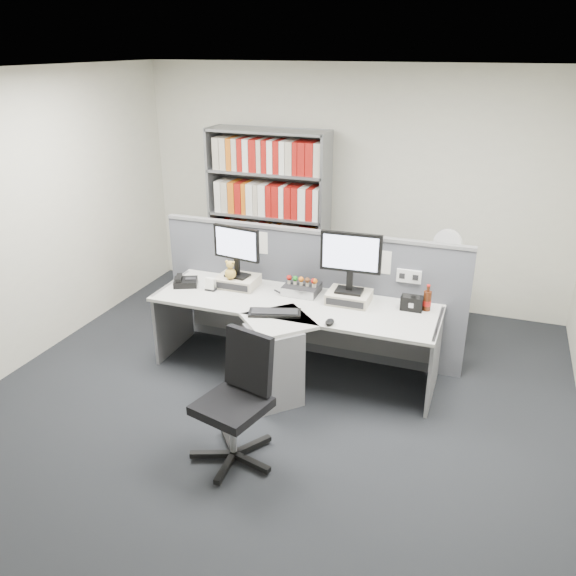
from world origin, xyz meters
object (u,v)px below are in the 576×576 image
at_px(desk, 286,338).
at_px(shelving_unit, 269,218).
at_px(cola_bottle, 427,301).
at_px(office_chair, 238,396).
at_px(filing_cabinet, 441,307).
at_px(desk_phone, 185,282).
at_px(desk_fan, 448,247).
at_px(speaker, 412,303).
at_px(monitor_right, 351,257).
at_px(keyboard, 275,313).
at_px(desk_calendar, 211,285).
at_px(monitor_left, 236,247).
at_px(desktop_pc, 302,289).
at_px(mouse, 330,322).

xyz_separation_m(desk, shelving_unit, (-0.90, 1.85, 0.52)).
bearing_deg(cola_bottle, office_chair, -126.51).
height_order(desk, filing_cabinet, desk).
xyz_separation_m(desk_phone, desk_fan, (2.32, 1.17, 0.25)).
xyz_separation_m(speaker, shelving_unit, (-1.92, 1.44, 0.19)).
bearing_deg(monitor_right, keyboard, -138.69).
height_order(desk_fan, office_chair, desk_fan).
bearing_deg(desk_calendar, desk, -13.62).
bearing_deg(monitor_right, monitor_left, -179.99).
height_order(monitor_left, monitor_right, monitor_right).
height_order(desktop_pc, mouse, desktop_pc).
height_order(keyboard, filing_cabinet, keyboard).
bearing_deg(filing_cabinet, monitor_left, -151.03).
distance_m(speaker, cola_bottle, 0.13).
bearing_deg(monitor_right, desk, -140.42).
bearing_deg(desktop_pc, desk_calendar, -164.36).
distance_m(desk_phone, desk_calendar, 0.29).
bearing_deg(cola_bottle, desk_fan, 86.78).
relative_size(mouse, desk_phone, 0.41).
relative_size(desk, desk_phone, 9.15).
distance_m(desk, keyboard, 0.30).
xyz_separation_m(desk_calendar, filing_cabinet, (2.03, 1.20, -0.42)).
relative_size(monitor_right, office_chair, 0.58).
relative_size(desk, monitor_right, 4.70).
height_order(desk_phone, desk_calendar, desk_calendar).
height_order(desktop_pc, cola_bottle, cola_bottle).
distance_m(desk_calendar, office_chair, 1.55).
bearing_deg(shelving_unit, speaker, -36.77).
bearing_deg(speaker, desk_phone, -175.09).
height_order(desktop_pc, desk_phone, desk_phone).
relative_size(desk_phone, desk_fan, 0.58).
bearing_deg(monitor_left, cola_bottle, 2.12).
xyz_separation_m(desktop_pc, desk_fan, (1.20, 0.97, 0.25)).
height_order(monitor_left, desk_calendar, monitor_left).
height_order(mouse, desk_calendar, desk_calendar).
height_order(mouse, desk_fan, desk_fan).
bearing_deg(mouse, desk, 165.32).
relative_size(monitor_right, desktop_pc, 1.74).
distance_m(desk, office_chair, 1.07).
bearing_deg(desk_phone, desk_calendar, -4.99).
relative_size(mouse, desk_calendar, 0.96).
distance_m(desk_phone, office_chair, 1.74).
xyz_separation_m(mouse, speaker, (0.59, 0.52, 0.04)).
bearing_deg(desk, mouse, -14.68).
relative_size(desk_calendar, shelving_unit, 0.06).
bearing_deg(desk, desk_calendar, 166.38).
distance_m(keyboard, office_chair, 1.01).
distance_m(keyboard, mouse, 0.50).
bearing_deg(shelving_unit, keyboard, -66.77).
xyz_separation_m(monitor_left, desk_phone, (-0.49, -0.16, -0.36)).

